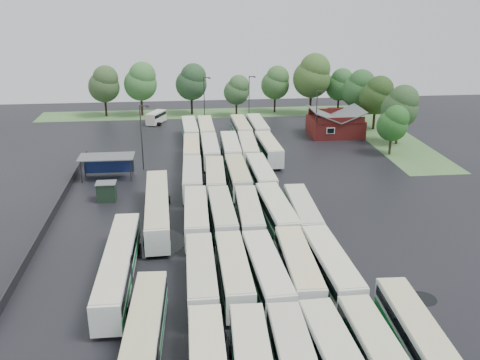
{
  "coord_description": "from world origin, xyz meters",
  "views": [
    {
      "loc": [
        -5.22,
        -56.68,
        27.5
      ],
      "look_at": [
        2.0,
        12.0,
        2.5
      ],
      "focal_mm": 40.0,
      "sensor_mm": 36.0,
      "label": 1
    }
  ],
  "objects": [
    {
      "name": "bus_r4c1",
      "position": [
        -1.27,
        28.3,
        1.93
      ],
      "size": [
        2.69,
        12.6,
        3.51
      ],
      "rotation": [
        0.0,
        0.0,
        -0.0
      ],
      "color": "silver",
      "rests_on": "ground"
    },
    {
      "name": "tree_north_3",
      "position": [
        6.52,
        60.96,
        6.01
      ],
      "size": [
        5.65,
        5.65,
        9.35
      ],
      "color": "#322212",
      "rests_on": "ground"
    },
    {
      "name": "tree_north_4",
      "position": [
        15.78,
        64.27,
        6.93
      ],
      "size": [
        6.51,
        6.51,
        10.77
      ],
      "color": "black",
      "rests_on": "ground"
    },
    {
      "name": "bus_r5c4",
      "position": [
        8.59,
        42.15,
        1.93
      ],
      "size": [
        2.97,
        12.69,
        3.52
      ],
      "rotation": [
        0.0,
        0.0,
        0.02
      ],
      "color": "silver",
      "rests_on": "ground"
    },
    {
      "name": "bus_r2c4",
      "position": [
        8.4,
        1.05,
        1.92
      ],
      "size": [
        3.0,
        12.63,
        3.5
      ],
      "rotation": [
        0.0,
        0.0,
        -0.03
      ],
      "color": "silver",
      "rests_on": "ground"
    },
    {
      "name": "grass_strip_north",
      "position": [
        2.0,
        64.8,
        0.01
      ],
      "size": [
        80.0,
        10.0,
        0.01
      ],
      "primitive_type": "cube",
      "color": "#446E36",
      "rests_on": "ground"
    },
    {
      "name": "tree_north_6",
      "position": [
        30.22,
        61.95,
        6.64
      ],
      "size": [
        6.23,
        6.23,
        10.32
      ],
      "color": "black",
      "rests_on": "ground"
    },
    {
      "name": "tree_east_1",
      "position": [
        33.9,
        35.47,
        7.11
      ],
      "size": [
        6.67,
        6.67,
        11.05
      ],
      "color": "#332615",
      "rests_on": "ground"
    },
    {
      "name": "artic_bus_west_b",
      "position": [
        -8.99,
        4.44,
        2.02
      ],
      "size": [
        3.54,
        19.71,
        3.64
      ],
      "rotation": [
        0.0,
        0.0,
        0.04
      ],
      "color": "silver",
      "rests_on": "ground"
    },
    {
      "name": "puddle_3",
      "position": [
        2.98,
        -3.09,
        0.0
      ],
      "size": [
        3.76,
        3.76,
        0.01
      ],
      "primitive_type": "cylinder",
      "color": "black",
      "rests_on": "ground"
    },
    {
      "name": "bus_r1c4",
      "position": [
        8.26,
        -12.28,
        2.0
      ],
      "size": [
        3.17,
        13.13,
        3.63
      ],
      "rotation": [
        0.0,
        0.0,
        0.03
      ],
      "color": "silver",
      "rests_on": "ground"
    },
    {
      "name": "bus_r5c1",
      "position": [
        -1.35,
        41.7,
        1.92
      ],
      "size": [
        2.82,
        12.55,
        3.48
      ],
      "rotation": [
        0.0,
        0.0,
        0.01
      ],
      "color": "silver",
      "rests_on": "ground"
    },
    {
      "name": "tree_east_2",
      "position": [
        33.4,
        46.56,
        7.05
      ],
      "size": [
        6.62,
        6.62,
        10.97
      ],
      "color": "black",
      "rests_on": "ground"
    },
    {
      "name": "utility_hut",
      "position": [
        -16.2,
        12.6,
        1.32
      ],
      "size": [
        2.7,
        2.2,
        2.62
      ],
      "color": "black",
      "rests_on": "ground"
    },
    {
      "name": "bus_r4c0",
      "position": [
        -4.33,
        28.33,
        1.89
      ],
      "size": [
        2.81,
        12.4,
        3.44
      ],
      "rotation": [
        0.0,
        0.0,
        -0.01
      ],
      "color": "silver",
      "rests_on": "ground"
    },
    {
      "name": "bus_r1c1",
      "position": [
        -1.14,
        -12.18,
        1.92
      ],
      "size": [
        2.79,
        12.54,
        3.48
      ],
      "rotation": [
        0.0,
        0.0,
        0.01
      ],
      "color": "silver",
      "rests_on": "ground"
    },
    {
      "name": "bus_r4c3",
      "position": [
        5.1,
        28.52,
        1.94
      ],
      "size": [
        3.08,
        12.72,
        3.52
      ],
      "rotation": [
        0.0,
        0.0,
        -0.03
      ],
      "color": "silver",
      "rests_on": "ground"
    },
    {
      "name": "bus_r5c3",
      "position": [
        5.34,
        41.88,
        1.92
      ],
      "size": [
        3.08,
        12.62,
        3.49
      ],
      "rotation": [
        0.0,
        0.0,
        0.03
      ],
      "color": "silver",
      "rests_on": "ground"
    },
    {
      "name": "bus_r3c3",
      "position": [
        5.34,
        15.11,
        1.94
      ],
      "size": [
        3.01,
        12.73,
        3.53
      ],
      "rotation": [
        0.0,
        0.0,
        0.03
      ],
      "color": "silver",
      "rests_on": "ground"
    },
    {
      "name": "tree_north_0",
      "position": [
        -22.67,
        64.0,
        7.34
      ],
      "size": [
        6.89,
        6.89,
        11.41
      ],
      "color": "black",
      "rests_on": "ground"
    },
    {
      "name": "lamp_post_ne",
      "position": [
        19.27,
        38.94,
        5.54
      ],
      "size": [
        1.47,
        0.29,
        9.55
      ],
      "color": "#2D2D30",
      "rests_on": "ground"
    },
    {
      "name": "west_fence",
      "position": [
        -22.2,
        8.0,
        0.6
      ],
      "size": [
        0.1,
        50.0,
        1.2
      ],
      "primitive_type": "cube",
      "color": "#2D2D30",
      "rests_on": "ground"
    },
    {
      "name": "bus_r1c2",
      "position": [
        1.92,
        -12.73,
        1.98
      ],
      "size": [
        3.32,
        13.06,
        3.61
      ],
      "rotation": [
        0.0,
        0.0,
        0.05
      ],
      "color": "silver",
      "rests_on": "ground"
    },
    {
      "name": "tree_north_1",
      "position": [
        -14.65,
        63.99,
        7.79
      ],
      "size": [
        7.31,
        7.31,
        12.11
      ],
      "color": "#2F1E14",
      "rests_on": "ground"
    },
    {
      "name": "minibus",
      "position": [
        -11.37,
        56.07,
        1.4
      ],
      "size": [
        4.27,
        6.16,
        2.53
      ],
      "rotation": [
        0.0,
        0.0,
        -0.41
      ],
      "color": "silver",
      "rests_on": "ground"
    },
    {
      "name": "bus_r3c1",
      "position": [
        -1.25,
        14.58,
        1.89
      ],
      "size": [
        3.07,
        12.45,
        3.44
      ],
      "rotation": [
        0.0,
        0.0,
        -0.04
      ],
      "color": "silver",
      "rests_on": "ground"
    },
    {
      "name": "tree_north_5",
      "position": [
        23.45,
        60.79,
        8.93
      ],
      "size": [
        8.38,
        8.38,
        13.87
      ],
      "color": "black",
      "rests_on": "ground"
    },
    {
      "name": "ground",
      "position": [
        0.0,
        0.0,
        0.0
      ],
      "size": [
        160.0,
        160.0,
        0.0
      ],
      "primitive_type": "plane",
      "color": "black",
      "rests_on": "ground"
    },
    {
      "name": "tree_east_0",
      "position": [
        30.22,
        29.17,
        5.61
      ],
      "size": [
        5.27,
        5.27,
        8.73
      ],
      "color": "#35291C",
      "rests_on": "ground"
    },
    {
      "name": "bus_r2c2",
      "position": [
        1.96,
        1.28,
        1.9
      ],
      "size": [
        3.01,
        12.51,
        3.46
      ],
      "rotation": [
        0.0,
        0.0,
        -0.03
      ],
      "color": "silver",
      "rests_on": "ground"
    },
    {
      "name": "bus_r3c0",
      "position": [
        -4.48,
        15.07,
        1.94
      ],
      "size": [
        2.91,
        12.7,
        3.52
      ],
      "rotation": [
        0.0,
        0.0,
        -0.02
      ],
      "color": "silver",
      "rests_on": "ground"
    },
    {
      "name": "bus_r3c2",
      "position": [
        2.0,
        14.94,
        1.95
      ],
      "size": [
        2.83,
        12.75,
        3.54
      ],
      "rotation": [
        0.0,
        0.0,
        0.01
      ],
      "color": "silver",
      "rests_on": "ground"
    },
    {
      "name": "brick_building",
      "position": [
        24.0,
        42.77,
        1.87
      ],
      "size": [
        10.07,
        8.6,
        5.39
      ],
      "color": "maroon",
      "rests_on": "ground"
    },
    {
      "name": "lamp_post_back_w",
      "position": [
        -0.99,
        53.32,
        5.88
      ],
      "size": [
        1.56,
        0.3,
        10.13
      ],
      "color": "#2D2D30",
      "rests_on": "ground"
    },
    {
      "name": "lamp_post_back_e",
      "position": [
        8.65,
        55.46,
        5.72
      ],
      "size": [
        1.52,
        0.3,
        9.86
      ],
      "color": "#2D2D30",
      "rests_on": "ground"
    },
    {
      "name": "tree_east_4",
      "position": [
        32.64,
        61.11,
        5.69
      ],
      "size": [
        5.34,
        5.34,
        8.84
      ],
      "color": "black",
      "rests_on": "ground"
    },
    {
      "name": "bus_r0c4",
      "position": [
        8.25,
        -25.69,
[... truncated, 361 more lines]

